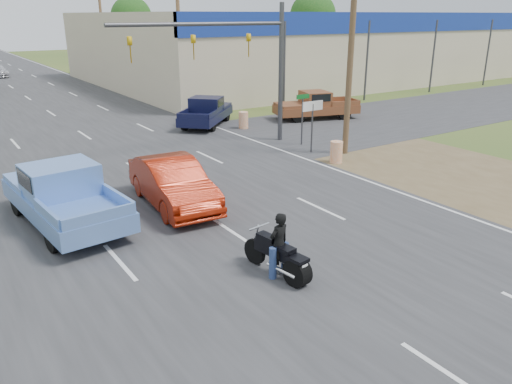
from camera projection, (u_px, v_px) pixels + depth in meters
ground at (455, 379)px, 9.28m from camera, size 200.00×200.00×0.00m
main_road at (28, 98)px, 40.56m from camera, size 15.00×180.00×0.02m
cross_road at (121, 159)px, 23.36m from camera, size 120.00×10.00×0.02m
dirt_verge at (414, 162)px, 22.88m from camera, size 8.00×18.00×0.01m
big_box_store at (327, 44)px, 56.20m from camera, size 50.00×28.10×6.60m
utility_pole_1 at (352, 40)px, 22.65m from camera, size 2.00×0.28×10.00m
utility_pole_2 at (179, 30)px, 36.73m from camera, size 2.00×0.28×10.00m
utility_pole_3 at (102, 26)px, 50.81m from camera, size 2.00×0.28×10.00m
tree_3 at (313, 16)px, 90.83m from camera, size 8.40×8.40×10.40m
tree_5 at (131, 17)px, 97.36m from camera, size 7.98×7.98×9.88m
barrel_0 at (336, 152)px, 22.70m from camera, size 0.56×0.56×1.00m
barrel_1 at (243, 120)px, 29.56m from camera, size 0.56×0.56×1.00m
lane_sign at (312, 114)px, 23.90m from camera, size 1.20×0.08×2.52m
street_name_sign at (302, 114)px, 25.49m from camera, size 0.80×0.08×2.61m
signal_mast at (237, 50)px, 24.02m from camera, size 9.12×0.40×7.00m
red_convertible at (173, 183)px, 17.44m from camera, size 2.17×5.19×1.67m
motorcycle at (280, 259)px, 12.75m from camera, size 0.78×2.32×1.17m
rider at (279, 247)px, 12.69m from camera, size 0.65×0.48×1.65m
blue_pickup at (62, 194)px, 15.98m from camera, size 2.82×6.14×1.97m
navy_pickup at (207, 111)px, 30.40m from camera, size 5.08×5.00×1.71m
brown_pickup at (315, 105)px, 32.20m from camera, size 5.71×3.49×1.77m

